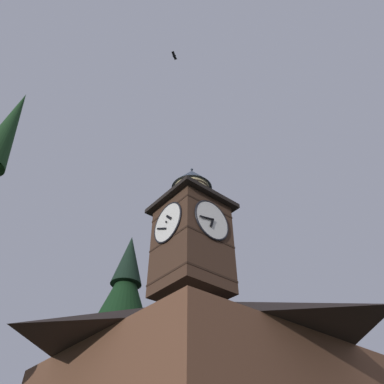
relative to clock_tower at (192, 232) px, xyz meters
name	(u,v)px	position (x,y,z in m)	size (l,w,h in m)	color
clock_tower	(192,232)	(0.00, 0.00, 0.00)	(3.84, 3.84, 8.34)	#422B1E
pine_tree_behind	(114,373)	(0.22, -6.21, -5.92)	(6.37, 6.37, 14.45)	#473323
moon	(147,378)	(-19.52, -33.43, 0.62)	(1.70, 1.70, 1.70)	silver
flying_bird_high	(174,56)	(3.77, 2.84, 10.01)	(0.57, 0.43, 0.12)	black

